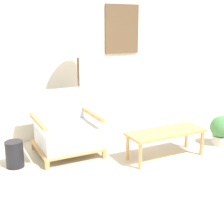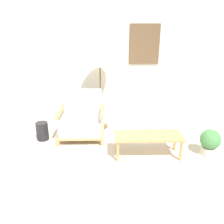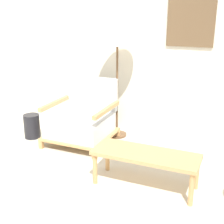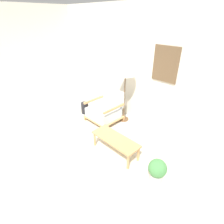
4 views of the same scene
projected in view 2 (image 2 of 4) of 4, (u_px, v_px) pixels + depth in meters
ground_plane at (103, 205)px, 2.39m from camera, size 14.00×14.00×0.00m
wall_back at (105, 55)px, 4.15m from camera, size 8.00×0.09×2.70m
armchair at (82, 121)px, 3.88m from camera, size 0.78×0.74×0.79m
floor_lamp at (100, 60)px, 3.87m from camera, size 0.48×0.48×1.49m
coffee_table at (148, 137)px, 3.24m from camera, size 1.00×0.37×0.35m
vase at (42, 131)px, 3.78m from camera, size 0.21×0.21×0.32m
potted_plant at (210, 141)px, 3.30m from camera, size 0.30×0.30×0.41m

